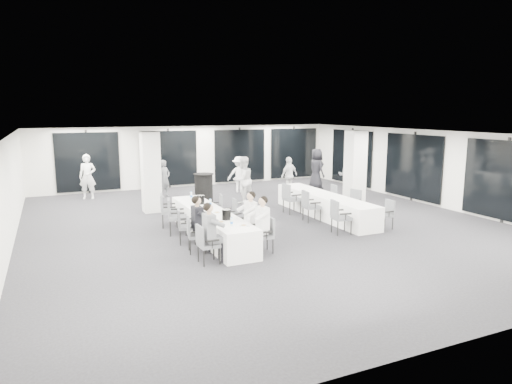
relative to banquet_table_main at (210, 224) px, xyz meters
The scene contains 42 objects.
room 3.59m from the banquet_table_main, 33.30° to the left, with size 14.04×16.04×2.84m.
column_left 4.19m from the banquet_table_main, 101.43° to the left, with size 0.60×0.60×2.80m, color silver.
column_right 6.53m from the banquet_table_main, 16.04° to the left, with size 0.60×0.60×2.80m, color silver.
banquet_table_main is the anchor object (origin of this frame).
banquet_table_side 4.39m from the banquet_table_main, 11.28° to the left, with size 0.90×5.00×0.75m, color white.
cocktail_table 5.08m from the banquet_table_main, 74.12° to the left, with size 0.80×0.80×1.10m.
chair_main_left_near 2.26m from the banquet_table_main, 111.61° to the right, with size 0.48×0.53×0.92m.
chair_main_left_second 1.43m from the banquet_table_main, 125.51° to the right, with size 0.53×0.56×0.89m.
chair_main_left_mid 0.89m from the banquet_table_main, 161.32° to the right, with size 0.57×0.59×0.93m.
chair_main_left_fourth 1.12m from the banquet_table_main, 139.96° to the left, with size 0.63×0.66×1.04m.
chair_main_left_far 1.87m from the banquet_table_main, 116.69° to the left, with size 0.60×0.64×1.01m.
chair_main_right_near 2.06m from the banquet_table_main, 66.26° to the right, with size 0.47×0.52×0.89m.
chair_main_right_second 1.42m from the banquet_table_main, 53.95° to the right, with size 0.49×0.54×0.93m.
chair_main_right_mid 0.93m from the banquet_table_main, 24.32° to the right, with size 0.53×0.57×0.95m.
chair_main_right_fourth 1.02m from the banquet_table_main, 34.36° to the left, with size 0.52×0.56×0.91m.
chair_main_right_far 1.92m from the banquet_table_main, 64.49° to the left, with size 0.51×0.54×0.86m.
chair_side_left_near 3.68m from the banquet_table_main, 19.05° to the right, with size 0.57×0.61×0.99m.
chair_side_left_mid 3.50m from the banquet_table_main, ahead, with size 0.56×0.61×1.00m.
chair_side_left_far 3.88m from the banquet_table_main, 26.48° to the left, with size 0.55×0.61×1.04m.
chair_side_right_near 5.28m from the banquet_table_main, 13.82° to the right, with size 0.45×0.50×0.87m.
chair_side_right_mid 5.15m from the banquet_table_main, ahead, with size 0.56×0.59×0.92m.
chair_side_right_far 5.42m from the banquet_table_main, 18.68° to the left, with size 0.50×0.54×0.88m.
seated_guest_a 2.24m from the banquet_table_main, 107.67° to the right, with size 0.50×0.38×1.44m.
seated_guest_b 1.42m from the banquet_table_main, 119.63° to the right, with size 0.50×0.38×1.44m.
seated_guest_c 2.04m from the banquet_table_main, 70.42° to the right, with size 0.50×0.38×1.44m.
seated_guest_d 1.40m from the banquet_table_main, 59.77° to the right, with size 0.50×0.38×1.44m.
standing_guest_a 6.59m from the banquet_table_main, 87.75° to the left, with size 0.63×0.51×1.72m, color slate.
standing_guest_b 4.91m from the banquet_table_main, 56.39° to the left, with size 0.98×0.60×2.03m, color white.
standing_guest_c 7.22m from the banquet_table_main, 61.27° to the left, with size 1.14×0.58×1.76m, color white.
standing_guest_d 7.30m from the banquet_table_main, 43.96° to the left, with size 1.05×0.59×1.79m, color white.
standing_guest_e 8.93m from the banquet_table_main, 38.90° to the left, with size 1.00×0.61×2.07m, color black.
standing_guest_g 7.91m from the banquet_table_main, 109.57° to the left, with size 0.74×0.60×2.03m, color white.
standing_guest_h 7.92m from the banquet_table_main, 25.73° to the left, with size 0.95×0.58×1.98m, color slate.
ice_bucket_near 1.24m from the banquet_table_main, 87.06° to the right, with size 0.24×0.24×0.27m, color black.
ice_bucket_far 1.16m from the banquet_table_main, 86.90° to the left, with size 0.23×0.23×0.26m, color black.
water_bottle_a 1.87m from the banquet_table_main, 92.05° to the right, with size 0.07×0.07×0.21m, color silver.
water_bottle_b 0.77m from the banquet_table_main, 70.43° to the left, with size 0.07×0.07×0.22m, color silver.
water_bottle_c 1.96m from the banquet_table_main, 89.41° to the left, with size 0.07×0.07×0.23m, color silver.
plate_a 1.41m from the banquet_table_main, 97.01° to the right, with size 0.19×0.19×0.03m.
plate_b 1.95m from the banquet_table_main, 83.67° to the right, with size 0.20×0.20×0.03m.
plate_c 0.50m from the banquet_table_main, 70.53° to the right, with size 0.22×0.22×0.03m.
wine_glass 2.09m from the banquet_table_main, 81.83° to the right, with size 0.08×0.08×0.22m.
Camera 1 is at (-5.95, -12.59, 3.51)m, focal length 32.00 mm.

